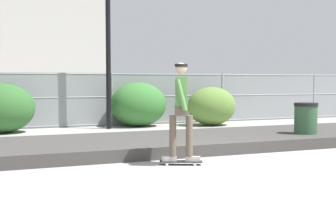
% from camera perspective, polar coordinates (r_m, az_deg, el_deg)
% --- Properties ---
extents(ground_plane, '(120.00, 120.00, 0.00)m').
position_cam_1_polar(ground_plane, '(8.17, 8.78, -7.27)').
color(ground_plane, gray).
extents(gravel_berm, '(15.69, 2.98, 0.26)m').
position_cam_1_polar(gravel_berm, '(10.80, 0.70, -3.79)').
color(gravel_berm, '#3D3A38').
rests_on(gravel_berm, ground_plane).
extents(skateboard, '(0.81, 0.50, 0.07)m').
position_cam_1_polar(skateboard, '(8.63, 1.63, -6.23)').
color(skateboard, black).
rests_on(skateboard, ground_plane).
extents(skater, '(0.70, 0.62, 1.84)m').
position_cam_1_polar(skater, '(8.50, 1.64, 0.87)').
color(skater, '#B2ADA8').
rests_on(skater, skateboard).
extents(chain_fence, '(26.22, 0.06, 1.85)m').
position_cam_1_polar(chain_fence, '(16.09, -7.00, 1.59)').
color(chain_fence, gray).
rests_on(chain_fence, ground_plane).
extents(street_lamp, '(0.44, 0.44, 6.50)m').
position_cam_1_polar(street_lamp, '(15.26, -7.52, 13.29)').
color(street_lamp, black).
rests_on(street_lamp, ground_plane).
extents(parked_car_mid, '(4.55, 2.25, 1.66)m').
position_cam_1_polar(parked_car_mid, '(20.23, -1.62, 1.83)').
color(parked_car_mid, maroon).
rests_on(parked_car_mid, ground_plane).
extents(shrub_left, '(1.95, 1.60, 1.51)m').
position_cam_1_polar(shrub_left, '(14.61, -20.03, 0.45)').
color(shrub_left, '#2D5B28').
rests_on(shrub_left, ground_plane).
extents(shrub_center, '(1.97, 1.61, 1.52)m').
position_cam_1_polar(shrub_center, '(15.77, -3.72, 0.95)').
color(shrub_center, '#336B2D').
rests_on(shrub_center, ground_plane).
extents(shrub_right, '(1.76, 1.44, 1.36)m').
position_cam_1_polar(shrub_right, '(16.19, 5.47, 0.73)').
color(shrub_right, '#567A33').
rests_on(shrub_right, ground_plane).
extents(trash_bin, '(0.59, 0.59, 1.03)m').
position_cam_1_polar(trash_bin, '(11.90, 16.81, -1.35)').
color(trash_bin, '#2D5133').
rests_on(trash_bin, ground_plane).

